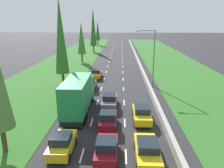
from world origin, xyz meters
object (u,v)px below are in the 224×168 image
(orange_sedan_left_lane, at_px, (96,74))
(maroon_hatchback_centre_lane_third, at_px, (108,119))
(green_hatchback_left_lane, at_px, (90,84))
(yellow_hatchback_left_lane, at_px, (62,144))
(yellow_sedan_right_lane_second, at_px, (147,150))
(grey_sedan_centre_lane, at_px, (109,100))
(poplar_tree_second, at_px, (61,36))
(street_light_mast, at_px, (152,54))
(yellow_sedan_right_lane_third, at_px, (142,113))
(poplar_tree_fourth, at_px, (93,27))
(green_box_truck_left_lane, at_px, (78,95))
(poplar_tree_third, at_px, (81,38))
(poplar_tree_fifth, at_px, (98,31))
(maroon_hatchback_centre_lane, at_px, (107,149))

(orange_sedan_left_lane, distance_m, maroon_hatchback_centre_lane_third, 20.18)
(green_hatchback_left_lane, bearing_deg, yellow_hatchback_left_lane, -89.65)
(yellow_sedan_right_lane_second, xyz_separation_m, grey_sedan_centre_lane, (-3.43, 10.88, 0.00))
(green_hatchback_left_lane, height_order, poplar_tree_second, poplar_tree_second)
(yellow_sedan_right_lane_second, xyz_separation_m, street_light_mast, (2.81, 20.15, 4.42))
(yellow_sedan_right_lane_third, xyz_separation_m, poplar_tree_second, (-11.65, 12.77, 7.19))
(yellow_sedan_right_lane_third, xyz_separation_m, grey_sedan_centre_lane, (-3.63, 3.91, 0.00))
(poplar_tree_fourth, bearing_deg, orange_sedan_left_lane, -82.38)
(yellow_hatchback_left_lane, height_order, maroon_hatchback_centre_lane_third, same)
(green_box_truck_left_lane, xyz_separation_m, yellow_sedan_right_lane_second, (6.87, -8.93, -1.37))
(orange_sedan_left_lane, xyz_separation_m, poplar_tree_fourth, (-4.77, 35.62, 7.55))
(grey_sedan_centre_lane, relative_size, street_light_mast, 0.50)
(green_box_truck_left_lane, xyz_separation_m, yellow_sedan_right_lane_third, (7.08, -1.96, -1.37))
(yellow_sedan_right_lane_third, height_order, maroon_hatchback_centre_lane_third, maroon_hatchback_centre_lane_third)
(yellow_sedan_right_lane_third, bearing_deg, poplar_tree_third, 109.56)
(poplar_tree_second, xyz_separation_m, street_light_mast, (14.25, 0.41, -2.77))
(street_light_mast, bearing_deg, poplar_tree_second, -178.35)
(poplar_tree_fourth, bearing_deg, poplar_tree_fifth, 92.01)
(green_box_truck_left_lane, relative_size, yellow_sedan_right_lane_third, 2.09)
(poplar_tree_third, relative_size, poplar_tree_fifth, 1.00)
(poplar_tree_fifth, bearing_deg, poplar_tree_third, -89.86)
(green_box_truck_left_lane, xyz_separation_m, poplar_tree_fourth, (-4.49, 51.90, 6.18))
(yellow_sedan_right_lane_second, relative_size, orange_sedan_left_lane, 1.00)
(grey_sedan_centre_lane, bearing_deg, poplar_tree_second, 132.16)
(yellow_sedan_right_lane_second, distance_m, yellow_sedan_right_lane_third, 6.97)
(yellow_sedan_right_lane_third, distance_m, maroon_hatchback_centre_lane_third, 3.89)
(street_light_mast, bearing_deg, poplar_tree_fifth, 103.40)
(green_box_truck_left_lane, bearing_deg, poplar_tree_third, 99.03)
(grey_sedan_centre_lane, xyz_separation_m, poplar_tree_second, (-8.02, 8.85, 7.19))
(green_hatchback_left_lane, relative_size, street_light_mast, 0.43)
(yellow_sedan_right_lane_third, height_order, poplar_tree_fifth, poplar_tree_fifth)
(yellow_sedan_right_lane_second, distance_m, grey_sedan_centre_lane, 11.41)
(maroon_hatchback_centre_lane, xyz_separation_m, poplar_tree_third, (-8.93, 41.37, 5.27))
(poplar_tree_fifth, height_order, street_light_mast, poplar_tree_fifth)
(green_box_truck_left_lane, height_order, green_hatchback_left_lane, green_box_truck_left_lane)
(yellow_sedan_right_lane_third, distance_m, grey_sedan_centre_lane, 5.34)
(grey_sedan_centre_lane, distance_m, poplar_tree_third, 32.15)
(yellow_hatchback_left_lane, xyz_separation_m, poplar_tree_second, (-4.74, 19.11, 7.16))
(poplar_tree_fifth, bearing_deg, maroon_hatchback_centre_lane, -83.77)
(maroon_hatchback_centre_lane, bearing_deg, yellow_hatchback_left_lane, 170.65)
(poplar_tree_second, bearing_deg, green_box_truck_left_lane, -67.06)
(poplar_tree_fifth, bearing_deg, yellow_sedan_right_lane_second, -81.67)
(yellow_sedan_right_lane_second, height_order, street_light_mast, street_light_mast)
(orange_sedan_left_lane, distance_m, poplar_tree_third, 17.89)
(poplar_tree_second, distance_m, poplar_tree_fifth, 63.18)
(poplar_tree_fourth, height_order, poplar_tree_fifth, poplar_tree_fourth)
(yellow_sedan_right_lane_third, bearing_deg, poplar_tree_fifth, 99.23)
(maroon_hatchback_centre_lane, xyz_separation_m, grey_sedan_centre_lane, (-0.33, 10.85, -0.02))
(maroon_hatchback_centre_lane_third, relative_size, poplar_tree_second, 0.28)
(maroon_hatchback_centre_lane, bearing_deg, yellow_sedan_right_lane_second, -0.69)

